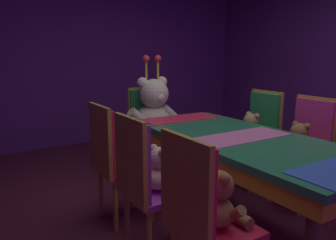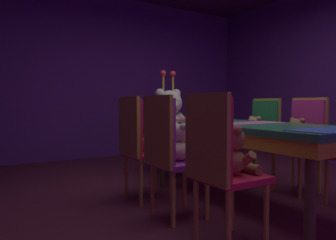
{
  "view_description": "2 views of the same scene",
  "coord_description": "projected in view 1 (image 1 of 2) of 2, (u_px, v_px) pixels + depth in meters",
  "views": [
    {
      "loc": [
        -1.8,
        -1.82,
        1.37
      ],
      "look_at": [
        0.08,
        1.23,
        0.65
      ],
      "focal_mm": 35.79,
      "sensor_mm": 36.0,
      "label": 1
    },
    {
      "loc": [
        -2.11,
        -2.07,
        0.92
      ],
      "look_at": [
        -0.24,
        1.03,
        0.73
      ],
      "focal_mm": 33.52,
      "sensor_mm": 36.0,
      "label": 2
    }
  ],
  "objects": [
    {
      "name": "wall_back",
      "position": [
        95.0,
        51.0,
        5.11
      ],
      "size": [
        5.2,
        0.12,
        2.8
      ],
      "primitive_type": "cube",
      "color": "#59267F",
      "rests_on": "ground_plane"
    },
    {
      "name": "chair_left_1",
      "position": [
        142.0,
        174.0,
        2.18
      ],
      "size": [
        0.42,
        0.41,
        0.98
      ],
      "color": "purple",
      "rests_on": "ground_plane"
    },
    {
      "name": "throne_chair",
      "position": [
        147.0,
        121.0,
        3.89
      ],
      "size": [
        0.41,
        0.42,
        0.98
      ],
      "rotation": [
        0.0,
        0.0,
        -1.57
      ],
      "color": "#268C4C",
      "rests_on": "ground_plane"
    },
    {
      "name": "king_teddy_bear",
      "position": [
        154.0,
        111.0,
        3.72
      ],
      "size": [
        0.69,
        0.54,
        0.89
      ],
      "rotation": [
        0.0,
        0.0,
        -1.57
      ],
      "color": "silver",
      "rests_on": "throne_chair"
    },
    {
      "name": "chair_right_1",
      "position": [
        309.0,
        140.0,
        3.04
      ],
      "size": [
        0.42,
        0.41,
        0.98
      ],
      "rotation": [
        0.0,
        0.0,
        3.14
      ],
      "color": "#CC338C",
      "rests_on": "ground_plane"
    },
    {
      "name": "teddy_left_2",
      "position": [
        127.0,
        152.0,
        2.73
      ],
      "size": [
        0.23,
        0.3,
        0.29
      ],
      "color": "olive",
      "rests_on": "chair_left_2"
    },
    {
      "name": "teddy_left_0",
      "position": [
        219.0,
        202.0,
        1.78
      ],
      "size": [
        0.26,
        0.34,
        0.32
      ],
      "color": "olive",
      "rests_on": "chair_left_0"
    },
    {
      "name": "chair_left_2",
      "position": [
        110.0,
        153.0,
        2.65
      ],
      "size": [
        0.42,
        0.41,
        0.98
      ],
      "color": "red",
      "rests_on": "ground_plane"
    },
    {
      "name": "teddy_right_1",
      "position": [
        298.0,
        142.0,
        2.97
      ],
      "size": [
        0.26,
        0.34,
        0.32
      ],
      "rotation": [
        0.0,
        0.0,
        3.14
      ],
      "color": "olive",
      "rests_on": "chair_right_1"
    },
    {
      "name": "chair_right_2",
      "position": [
        260.0,
        128.0,
        3.53
      ],
      "size": [
        0.42,
        0.41,
        0.98
      ],
      "rotation": [
        0.0,
        0.0,
        3.14
      ],
      "color": "#268C4C",
      "rests_on": "ground_plane"
    },
    {
      "name": "teddy_right_2",
      "position": [
        250.0,
        130.0,
        3.45
      ],
      "size": [
        0.26,
        0.33,
        0.31
      ],
      "rotation": [
        0.0,
        0.0,
        3.14
      ],
      "color": "tan",
      "rests_on": "chair_right_2"
    },
    {
      "name": "chair_left_0",
      "position": [
        197.0,
        208.0,
        1.7
      ],
      "size": [
        0.42,
        0.41,
        0.98
      ],
      "color": "red",
      "rests_on": "ground_plane"
    },
    {
      "name": "teddy_left_1",
      "position": [
        161.0,
        171.0,
        2.26
      ],
      "size": [
        0.25,
        0.33,
        0.31
      ],
      "color": "beige",
      "rests_on": "chair_left_1"
    },
    {
      "name": "ground_plane",
      "position": [
        239.0,
        225.0,
        2.72
      ],
      "size": [
        7.9,
        7.9,
        0.0
      ],
      "primitive_type": "plane",
      "color": "#591E33"
    },
    {
      "name": "banquet_table",
      "position": [
        242.0,
        148.0,
        2.59
      ],
      "size": [
        0.9,
        2.02,
        0.75
      ],
      "color": "#26724C",
      "rests_on": "ground_plane"
    }
  ]
}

